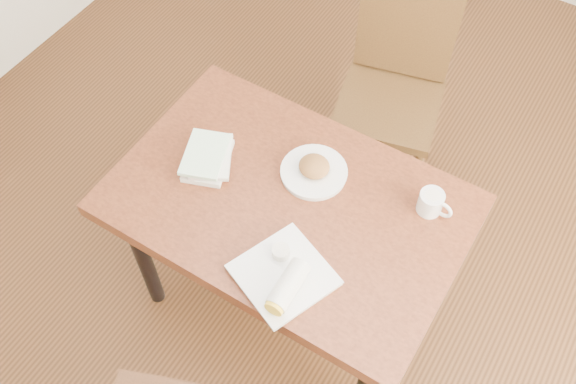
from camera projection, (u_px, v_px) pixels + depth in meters
The scene contains 7 objects.
ground at pixel (288, 299), 2.72m from camera, with size 4.00×5.00×0.01m, color #472814.
table at pixel (288, 215), 2.17m from camera, with size 1.15×0.76×0.75m.
chair_far at pixel (395, 80), 2.68m from camera, with size 0.51×0.51×0.95m.
plate_scone at pixel (314, 170), 2.14m from camera, with size 0.23×0.23×0.07m.
coffee_mug at pixel (432, 202), 2.04m from camera, with size 0.12×0.08×0.08m.
plate_burrito at pixel (285, 278), 1.91m from camera, with size 0.34×0.34×0.09m.
book_stack at pixel (208, 158), 2.16m from camera, with size 0.22×0.24×0.05m.
Camera 1 is at (0.61, -0.99, 2.49)m, focal length 40.00 mm.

